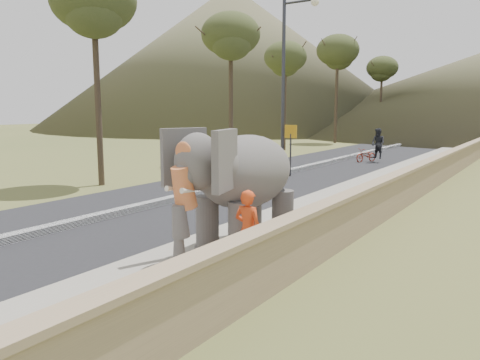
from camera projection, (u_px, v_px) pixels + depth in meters
name	position (u px, v px, depth m)	size (l,w,h in m)	color
ground	(219.00, 263.00, 9.70)	(160.00, 160.00, 0.00)	olive
road	(262.00, 180.00, 20.66)	(7.00, 120.00, 0.03)	black
median	(262.00, 178.00, 20.64)	(0.35, 120.00, 0.22)	black
walkway	(374.00, 190.00, 17.90)	(3.00, 120.00, 0.15)	#9E9687
parapet	(419.00, 181.00, 16.92)	(0.30, 120.00, 1.10)	tan
lamppost	(289.00, 70.00, 21.24)	(1.76, 0.36, 8.00)	#323238
signboard	(291.00, 141.00, 21.53)	(0.60, 0.08, 2.40)	#2D2D33
hill_left	(231.00, 58.00, 74.06)	(60.00, 60.00, 22.00)	brown
elephant_and_man	(246.00, 188.00, 10.30)	(2.25, 3.69, 2.59)	#68625E
motorcyclist	(373.00, 148.00, 27.22)	(1.75, 1.64, 2.01)	maroon
trees	(420.00, 92.00, 32.89)	(48.32, 43.91, 9.83)	#473828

